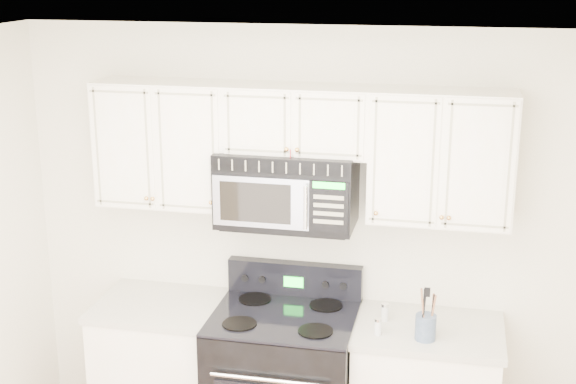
# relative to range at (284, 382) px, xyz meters

# --- Properties ---
(room) EXTENTS (3.51, 3.51, 2.61)m
(room) POSITION_rel_range_xyz_m (0.04, -1.39, 0.82)
(room) COLOR #A36E53
(room) RESTS_ON ground
(base_cabinet_left) EXTENTS (0.86, 0.65, 0.92)m
(base_cabinet_left) POSITION_rel_range_xyz_m (-0.76, 0.04, -0.06)
(base_cabinet_left) COLOR white
(base_cabinet_left) RESTS_ON ground
(range) EXTENTS (0.85, 0.77, 1.14)m
(range) POSITION_rel_range_xyz_m (0.00, 0.00, 0.00)
(range) COLOR black
(range) RESTS_ON ground
(upper_cabinets) EXTENTS (2.44, 0.37, 0.75)m
(upper_cabinets) POSITION_rel_range_xyz_m (0.04, 0.19, 1.45)
(upper_cabinets) COLOR white
(upper_cabinets) RESTS_ON ground
(microwave) EXTENTS (0.80, 0.45, 0.44)m
(microwave) POSITION_rel_range_xyz_m (-0.02, 0.15, 1.19)
(microwave) COLOR black
(microwave) RESTS_ON ground
(utensil_crock) EXTENTS (0.12, 0.12, 0.31)m
(utensil_crock) POSITION_rel_range_xyz_m (0.83, -0.12, 0.52)
(utensil_crock) COLOR slate
(utensil_crock) RESTS_ON base_cabinet_right
(shaker_salt) EXTENTS (0.04, 0.04, 0.10)m
(shaker_salt) POSITION_rel_range_xyz_m (0.57, -0.12, 0.49)
(shaker_salt) COLOR silver
(shaker_salt) RESTS_ON base_cabinet_right
(shaker_pepper) EXTENTS (0.05, 0.05, 0.11)m
(shaker_pepper) POSITION_rel_range_xyz_m (0.59, 0.07, 0.49)
(shaker_pepper) COLOR silver
(shaker_pepper) RESTS_ON base_cabinet_right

